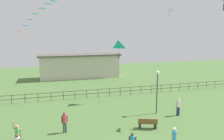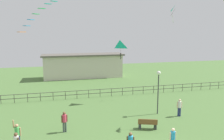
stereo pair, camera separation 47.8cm
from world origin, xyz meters
name	(u,v)px [view 1 (the left image)]	position (x,y,z in m)	size (l,w,h in m)	color
lamppost	(157,82)	(3.49, 7.30, 2.98)	(0.36, 0.36, 4.05)	#38383D
park_bench	(148,123)	(1.29, 4.38, 0.46)	(1.55, 0.89, 0.85)	brown
person_0	(65,121)	(-5.03, 5.41, 0.93)	(0.48, 0.30, 1.61)	#3F4C47
person_2	(178,106)	(5.13, 6.27, 0.92)	(0.48, 0.30, 1.59)	navy
person_3	(18,135)	(-8.13, 3.79, 0.96)	(0.49, 0.30, 1.91)	navy
person_4	(174,137)	(1.49, 0.85, 0.91)	(0.47, 0.29, 1.58)	#3F4C47
kite_0	(118,46)	(1.05, 11.61, 6.10)	(1.19, 1.02, 1.96)	#19B2B2
kite_4	(173,9)	(7.58, 12.24, 9.97)	(0.85, 0.94, 1.95)	#19B2B2
waterfront_railing	(100,92)	(-0.42, 14.00, 0.62)	(36.02, 0.06, 0.95)	#4C4742
pavilion_building	(80,66)	(-1.10, 26.00, 1.97)	(13.21, 3.82, 3.89)	beige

